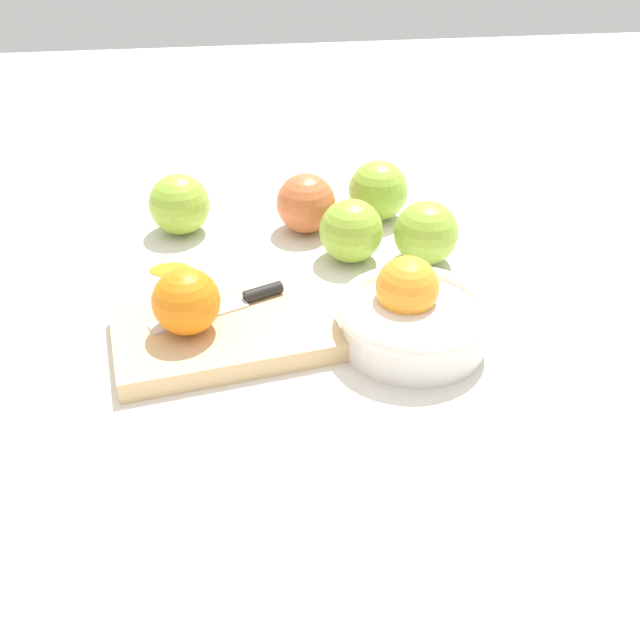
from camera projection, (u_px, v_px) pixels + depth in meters
name	position (u px, v px, depth m)	size (l,w,h in m)	color
ground_plane	(283.00, 296.00, 0.86)	(2.40, 2.40, 0.00)	silver
bowl	(413.00, 315.00, 0.76)	(0.17, 0.17, 0.09)	white
cutting_board	(225.00, 333.00, 0.78)	(0.23, 0.15, 0.02)	#DBB77F
orange_on_board	(186.00, 301.00, 0.74)	(0.07, 0.07, 0.07)	orange
knife	(236.00, 302.00, 0.80)	(0.15, 0.08, 0.01)	silver
apple_front_left	(426.00, 233.00, 0.90)	(0.08, 0.08, 0.08)	#8EB738
apple_front_left_2	(351.00, 231.00, 0.91)	(0.08, 0.08, 0.08)	#8EB738
apple_front_right	(179.00, 204.00, 0.97)	(0.08, 0.08, 0.08)	#8EB738
apple_front_left_3	(306.00, 203.00, 0.98)	(0.08, 0.08, 0.08)	#CC6638
apple_front_left_4	(378.00, 191.00, 1.01)	(0.08, 0.08, 0.08)	#8EB738
citrus_peel	(170.00, 267.00, 0.91)	(0.05, 0.04, 0.01)	orange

